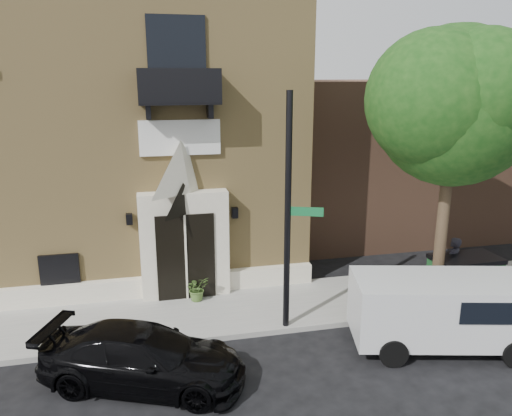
{
  "coord_description": "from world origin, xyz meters",
  "views": [
    {
      "loc": [
        -2.02,
        -11.41,
        6.63
      ],
      "look_at": [
        1.01,
        2.0,
        2.95
      ],
      "focal_mm": 35.0,
      "sensor_mm": 36.0,
      "label": 1
    }
  ],
  "objects": [
    {
      "name": "ground",
      "position": [
        0.0,
        0.0,
        0.0
      ],
      "size": [
        120.0,
        120.0,
        0.0
      ],
      "primitive_type": "plane",
      "color": "black",
      "rests_on": "ground"
    },
    {
      "name": "sidewalk",
      "position": [
        1.0,
        1.5,
        0.07
      ],
      "size": [
        42.0,
        3.0,
        0.15
      ],
      "primitive_type": "cube",
      "color": "gray",
      "rests_on": "ground"
    },
    {
      "name": "church",
      "position": [
        -2.99,
        7.95,
        4.63
      ],
      "size": [
        12.2,
        11.01,
        9.3
      ],
      "color": "tan",
      "rests_on": "ground"
    },
    {
      "name": "neighbour_building",
      "position": [
        12.0,
        9.0,
        3.2
      ],
      "size": [
        18.0,
        8.0,
        6.4
      ],
      "primitive_type": "cube",
      "color": "brown",
      "rests_on": "ground"
    },
    {
      "name": "street_tree_left",
      "position": [
        6.03,
        0.35,
        5.87
      ],
      "size": [
        4.97,
        4.38,
        7.77
      ],
      "color": "#38281C",
      "rests_on": "sidewalk"
    },
    {
      "name": "black_sedan",
      "position": [
        -2.3,
        -1.41,
        0.65
      ],
      "size": [
        4.86,
        3.34,
        1.31
      ],
      "primitive_type": "imported",
      "rotation": [
        0.0,
        0.0,
        1.2
      ],
      "color": "black",
      "rests_on": "ground"
    },
    {
      "name": "cargo_van",
      "position": [
        5.15,
        -1.53,
        1.02
      ],
      "size": [
        4.78,
        2.77,
        1.83
      ],
      "rotation": [
        0.0,
        0.0,
        -0.23
      ],
      "color": "silver",
      "rests_on": "ground"
    },
    {
      "name": "street_sign",
      "position": [
        1.44,
        0.21,
        3.24
      ],
      "size": [
        0.93,
        1.18,
        6.14
      ],
      "rotation": [
        0.0,
        0.0,
        -0.36
      ],
      "color": "black",
      "rests_on": "sidewalk"
    },
    {
      "name": "fire_hydrant",
      "position": [
        6.23,
        0.22,
        0.58
      ],
      "size": [
        0.5,
        0.4,
        0.88
      ],
      "color": "#A8200B",
      "rests_on": "sidewalk"
    },
    {
      "name": "dumpster",
      "position": [
        7.09,
        0.71,
        0.8
      ],
      "size": [
        2.0,
        1.18,
        1.29
      ],
      "rotation": [
        0.0,
        0.0,
        0.03
      ],
      "color": "#0E3519",
      "rests_on": "sidewalk"
    },
    {
      "name": "planter",
      "position": [
        -0.72,
        2.26,
        0.52
      ],
      "size": [
        0.83,
        0.77,
        0.75
      ],
      "primitive_type": "imported",
      "rotation": [
        0.0,
        0.0,
        0.34
      ],
      "color": "#4C6D2F",
      "rests_on": "sidewalk"
    },
    {
      "name": "pedestrian_near",
      "position": [
        6.94,
        1.14,
        1.03
      ],
      "size": [
        0.76,
        0.66,
        1.75
      ],
      "primitive_type": "imported",
      "rotation": [
        0.0,
        0.0,
        3.61
      ],
      "color": "black",
      "rests_on": "sidewalk"
    }
  ]
}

